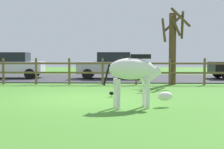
{
  "coord_description": "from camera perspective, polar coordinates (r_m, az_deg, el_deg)",
  "views": [
    {
      "loc": [
        1.39,
        -9.87,
        1.34
      ],
      "look_at": [
        0.96,
        1.2,
        0.71
      ],
      "focal_mm": 49.59,
      "sensor_mm": 36.0,
      "label": 1
    }
  ],
  "objects": [
    {
      "name": "ground_plane",
      "position": [
        10.06,
        -5.77,
        -4.41
      ],
      "size": [
        60.0,
        60.0,
        0.0
      ],
      "primitive_type": "plane",
      "color": "#47842D"
    },
    {
      "name": "parking_asphalt",
      "position": [
        19.27,
        -1.94,
        -0.65
      ],
      "size": [
        28.0,
        7.4,
        0.05
      ],
      "primitive_type": "cube",
      "color": "#38383D",
      "rests_on": "ground_plane"
    },
    {
      "name": "paddock_fence",
      "position": [
        15.0,
        -4.82,
        0.89
      ],
      "size": [
        21.22,
        0.11,
        1.28
      ],
      "color": "brown",
      "rests_on": "ground_plane"
    },
    {
      "name": "bare_tree",
      "position": [
        15.25,
        11.17,
        5.46
      ],
      "size": [
        1.33,
        1.41,
        3.6
      ],
      "color": "#513A23",
      "rests_on": "ground_plane"
    },
    {
      "name": "zebra",
      "position": [
        8.1,
        4.21,
        0.32
      ],
      "size": [
        1.89,
        0.83,
        1.41
      ],
      "color": "white",
      "rests_on": "ground_plane"
    },
    {
      "name": "crow_on_grass",
      "position": [
        10.38,
        0.03,
        -3.45
      ],
      "size": [
        0.21,
        0.1,
        0.2
      ],
      "color": "black",
      "rests_on": "ground_plane"
    },
    {
      "name": "parked_car_white",
      "position": [
        19.77,
        -18.21,
        1.67
      ],
      "size": [
        4.14,
        2.17,
        1.56
      ],
      "color": "white",
      "rests_on": "parking_asphalt"
    },
    {
      "name": "parked_car_silver",
      "position": [
        18.44,
        -0.02,
        1.73
      ],
      "size": [
        4.03,
        1.93,
        1.56
      ],
      "color": "#B7BABF",
      "rests_on": "parking_asphalt"
    }
  ]
}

